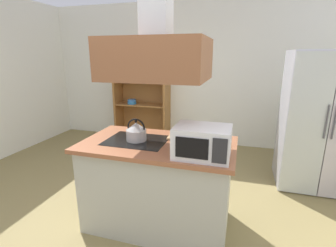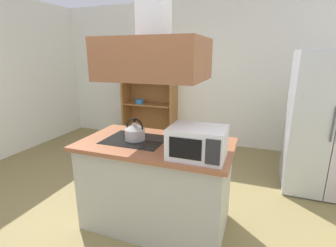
% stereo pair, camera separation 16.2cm
% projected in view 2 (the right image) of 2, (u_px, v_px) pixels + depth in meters
% --- Properties ---
extents(ground_plane, '(7.80, 7.80, 0.00)m').
position_uv_depth(ground_plane, '(129.00, 235.00, 2.44)').
color(ground_plane, olive).
extents(wall_back, '(6.00, 0.12, 2.70)m').
position_uv_depth(wall_back, '(201.00, 75.00, 4.80)').
color(wall_back, white).
rests_on(wall_back, ground).
extents(kitchen_island, '(1.49, 0.84, 0.90)m').
position_uv_depth(kitchen_island, '(156.00, 184.00, 2.53)').
color(kitchen_island, '#AEAFA0').
rests_on(kitchen_island, ground).
extents(range_hood, '(0.90, 0.70, 1.19)m').
position_uv_depth(range_hood, '(154.00, 47.00, 2.17)').
color(range_hood, brown).
extents(refrigerator, '(0.90, 0.77, 1.78)m').
position_uv_depth(refrigerator, '(328.00, 124.00, 3.09)').
color(refrigerator, '#B6B7C6').
rests_on(refrigerator, ground).
extents(dish_cabinet, '(1.10, 0.40, 1.87)m').
position_uv_depth(dish_cabinet, '(150.00, 100.00, 5.07)').
color(dish_cabinet, '#9A6532').
rests_on(dish_cabinet, ground).
extents(kettle, '(0.20, 0.20, 0.22)m').
position_uv_depth(kettle, '(135.00, 131.00, 2.46)').
color(kettle, beige).
rests_on(kettle, kitchen_island).
extents(cutting_board, '(0.35, 0.25, 0.02)m').
position_uv_depth(cutting_board, '(184.00, 137.00, 2.54)').
color(cutting_board, tan).
rests_on(cutting_board, kitchen_island).
extents(microwave, '(0.46, 0.35, 0.26)m').
position_uv_depth(microwave, '(197.00, 142.00, 2.03)').
color(microwave, silver).
rests_on(microwave, kitchen_island).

